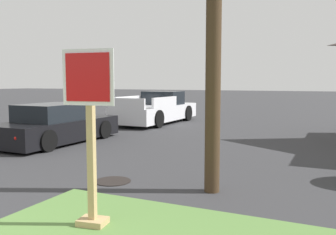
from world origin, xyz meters
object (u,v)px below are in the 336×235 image
object	(u,v)px
parked_sedan_black	(56,126)
pickup_truck_white	(157,110)
stop_sign	(91,142)
manhole_cover	(113,181)

from	to	relation	value
parked_sedan_black	pickup_truck_white	bearing A→B (deg)	86.73
stop_sign	parked_sedan_black	distance (m)	7.44
pickup_truck_white	manhole_cover	bearing A→B (deg)	-68.21
stop_sign	pickup_truck_white	bearing A→B (deg)	112.78
pickup_truck_white	parked_sedan_black	bearing A→B (deg)	-93.27
parked_sedan_black	stop_sign	bearing A→B (deg)	-44.78
manhole_cover	pickup_truck_white	world-z (taller)	pickup_truck_white
stop_sign	parked_sedan_black	size ratio (longest dim) A/B	0.52
stop_sign	parked_sedan_black	xyz separation A→B (m)	(-5.26, 5.22, -0.63)
manhole_cover	parked_sedan_black	bearing A→B (deg)	143.36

